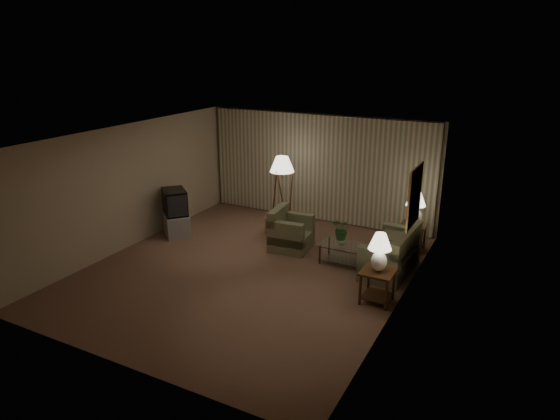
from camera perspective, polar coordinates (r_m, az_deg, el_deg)
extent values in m
plane|color=#825B48|center=(10.09, -3.56, -6.85)|extent=(7.00, 7.00, 0.00)
cube|color=#C5B197|center=(12.59, 4.55, 4.88)|extent=(6.00, 0.04, 2.70)
cube|color=#C5B197|center=(11.38, -16.79, 2.62)|extent=(0.04, 7.00, 2.70)
cube|color=#C5B197|center=(8.51, 13.87, -2.48)|extent=(0.04, 7.00, 2.70)
cube|color=white|center=(9.26, -3.90, 8.41)|extent=(6.00, 7.00, 0.04)
cube|color=beige|center=(12.52, 4.40, 4.80)|extent=(5.85, 0.12, 2.65)
cube|color=#B88940|center=(9.13, 15.15, 1.51)|extent=(0.03, 0.90, 1.10)
cube|color=maroon|center=(9.14, 15.00, 1.54)|extent=(0.02, 0.80, 1.00)
cube|color=#7A7B56|center=(10.21, 12.42, -5.81)|extent=(1.66, 0.94, 0.37)
cube|color=#7A7B56|center=(11.00, 1.28, -3.52)|extent=(0.99, 0.96, 0.38)
cube|color=#3C1F10|center=(8.83, 11.15, -6.94)|extent=(0.56, 0.56, 0.04)
cube|color=#3C1F10|center=(9.03, 10.97, -9.57)|extent=(0.48, 0.48, 0.02)
cylinder|color=#3C1F10|center=(8.82, 9.15, -9.01)|extent=(0.05, 0.05, 0.56)
cylinder|color=#3C1F10|center=(9.21, 10.08, -7.81)|extent=(0.05, 0.05, 0.56)
cylinder|color=#3C1F10|center=(8.71, 12.04, -9.58)|extent=(0.05, 0.05, 0.56)
cylinder|color=#3C1F10|center=(9.11, 12.85, -8.33)|extent=(0.05, 0.05, 0.56)
cube|color=#3C1F10|center=(11.17, 15.04, -1.68)|extent=(0.54, 0.45, 0.04)
cube|color=#3C1F10|center=(11.33, 14.84, -3.86)|extent=(0.46, 0.39, 0.02)
cylinder|color=#3C1F10|center=(11.15, 13.60, -3.23)|extent=(0.05, 0.05, 0.56)
cylinder|color=#3C1F10|center=(11.48, 14.05, -2.64)|extent=(0.05, 0.05, 0.56)
cylinder|color=#3C1F10|center=(11.07, 15.80, -3.59)|extent=(0.05, 0.05, 0.56)
cylinder|color=#3C1F10|center=(11.40, 16.19, -2.99)|extent=(0.05, 0.05, 0.56)
ellipsoid|color=white|center=(8.74, 11.23, -5.79)|extent=(0.28, 0.28, 0.35)
cylinder|color=white|center=(8.66, 11.32, -4.49)|extent=(0.03, 0.03, 0.08)
cone|color=white|center=(8.60, 11.39, -3.51)|extent=(0.40, 0.40, 0.28)
ellipsoid|color=white|center=(11.10, 15.12, -0.69)|extent=(0.29, 0.29, 0.37)
cylinder|color=white|center=(11.03, 15.22, 0.41)|extent=(0.03, 0.03, 0.08)
cone|color=white|center=(10.98, 15.30, 1.24)|extent=(0.42, 0.42, 0.29)
cube|color=silver|center=(10.26, 7.80, -4.06)|extent=(1.17, 0.64, 0.02)
cube|color=silver|center=(10.38, 7.73, -5.63)|extent=(1.09, 0.56, 0.01)
cylinder|color=#3D2E18|center=(10.29, 4.57, -5.12)|extent=(0.04, 0.04, 0.40)
cylinder|color=#3D2E18|center=(10.72, 5.62, -4.15)|extent=(0.04, 0.04, 0.40)
cylinder|color=#3D2E18|center=(9.98, 10.05, -6.16)|extent=(0.04, 0.04, 0.40)
cylinder|color=#3D2E18|center=(10.42, 10.90, -5.12)|extent=(0.04, 0.04, 0.40)
cube|color=#979799|center=(12.07, -11.77, -1.55)|extent=(1.37, 1.36, 0.50)
cube|color=black|center=(11.89, -11.94, 0.91)|extent=(1.18, 1.18, 0.59)
cylinder|color=#3C1F10|center=(11.85, 0.23, 4.29)|extent=(0.04, 0.04, 0.26)
cone|color=white|center=(11.80, 0.23, 5.27)|extent=(0.58, 0.58, 0.36)
cylinder|color=#A34D37|center=(11.83, -0.23, -1.78)|extent=(0.65, 0.65, 0.42)
imported|color=silver|center=(10.27, 7.04, -3.44)|extent=(0.17, 0.17, 0.17)
imported|color=#2F6A30|center=(10.16, 7.11, -1.83)|extent=(0.51, 0.48, 0.45)
imported|color=olive|center=(10.09, 8.95, -4.42)|extent=(0.21, 0.25, 0.02)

